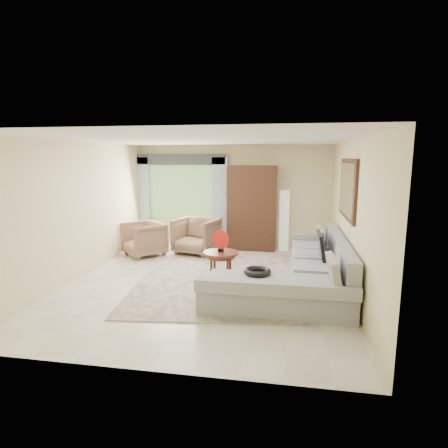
% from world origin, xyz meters
% --- Properties ---
extents(ground, '(6.00, 6.00, 0.00)m').
position_xyz_m(ground, '(0.00, 0.00, 0.00)').
color(ground, silver).
rests_on(ground, ground).
extents(area_rug, '(3.42, 4.30, 0.02)m').
position_xyz_m(area_rug, '(0.18, 0.24, 0.01)').
color(area_rug, '#C0B098').
rests_on(area_rug, ground).
extents(sectional_sofa, '(2.30, 3.46, 0.90)m').
position_xyz_m(sectional_sofa, '(1.78, -0.18, 0.28)').
color(sectional_sofa, '#A6AAAE').
rests_on(sectional_sofa, ground).
extents(tv_screen, '(0.14, 0.74, 0.48)m').
position_xyz_m(tv_screen, '(2.05, 0.26, 0.72)').
color(tv_screen, black).
rests_on(tv_screen, sectional_sofa).
extents(garden_hose, '(0.43, 0.43, 0.09)m').
position_xyz_m(garden_hose, '(1.00, -0.92, 0.55)').
color(garden_hose, black).
rests_on(garden_hose, sectional_sofa).
extents(coffee_table, '(0.63, 0.63, 0.63)m').
position_xyz_m(coffee_table, '(0.28, -0.14, 0.33)').
color(coffee_table, '#4F2015').
rests_on(coffee_table, ground).
extents(red_disc, '(0.32, 0.15, 0.34)m').
position_xyz_m(red_disc, '(0.28, -0.14, 0.86)').
color(red_disc, red).
rests_on(red_disc, coffee_table).
extents(armchair_left, '(1.21, 1.21, 0.79)m').
position_xyz_m(armchair_left, '(-1.89, 1.64, 0.40)').
color(armchair_left, '#9D7456').
rests_on(armchair_left, ground).
extents(armchair_right, '(1.14, 1.16, 0.87)m').
position_xyz_m(armchair_right, '(-0.71, 2.03, 0.43)').
color(armchair_right, '#89674A').
rests_on(armchair_right, ground).
extents(potted_plant, '(0.52, 0.47, 0.50)m').
position_xyz_m(potted_plant, '(-1.98, 2.35, 0.25)').
color(potted_plant, '#999999').
rests_on(potted_plant, ground).
extents(armoire, '(1.20, 0.55, 2.10)m').
position_xyz_m(armoire, '(0.55, 2.72, 1.05)').
color(armoire, black).
rests_on(armoire, ground).
extents(floor_lamp, '(0.24, 0.24, 1.50)m').
position_xyz_m(floor_lamp, '(1.35, 2.78, 0.75)').
color(floor_lamp, silver).
rests_on(floor_lamp, ground).
extents(window, '(1.80, 0.04, 1.40)m').
position_xyz_m(window, '(-1.35, 2.97, 1.40)').
color(window, '#669E59').
rests_on(window, wall_back).
extents(curtain_left, '(0.40, 0.08, 2.30)m').
position_xyz_m(curtain_left, '(-2.40, 2.88, 1.15)').
color(curtain_left, '#9EB7CC').
rests_on(curtain_left, ground).
extents(curtain_right, '(0.40, 0.08, 2.30)m').
position_xyz_m(curtain_right, '(-0.30, 2.88, 1.15)').
color(curtain_right, '#9EB7CC').
rests_on(curtain_right, ground).
extents(valance, '(2.40, 0.12, 0.26)m').
position_xyz_m(valance, '(-1.35, 2.90, 2.25)').
color(valance, '#1E232D').
rests_on(valance, wall_back).
extents(wall_mirror, '(0.05, 1.70, 1.05)m').
position_xyz_m(wall_mirror, '(2.46, 0.35, 1.75)').
color(wall_mirror, black).
rests_on(wall_mirror, wall_right).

